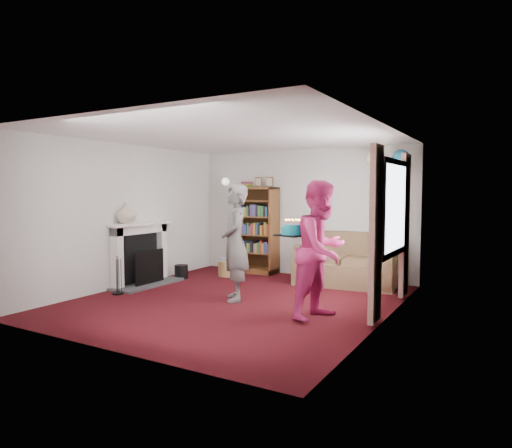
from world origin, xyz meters
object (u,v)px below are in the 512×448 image
Objects in this scene: bookcase at (258,231)px; birthday_cake at (293,231)px; person_striped at (235,243)px; person_magenta at (322,250)px; sofa at (347,265)px.

bookcase is 5.33× the size of birthday_cake.
birthday_cake is at bearing -52.22° from bookcase.
bookcase is 1.10× the size of person_striped.
person_striped is at bearing 94.21° from person_magenta.
bookcase is 3.49m from person_magenta.
sofa is 4.75× the size of birthday_cake.
bookcase is 2.42m from person_striped.
birthday_cake is at bearing 118.57° from person_magenta.
bookcase is at bearing 168.04° from sofa.
person_striped is at bearing 162.27° from birthday_cake.
birthday_cake is (-0.38, -0.10, 0.24)m from person_magenta.
sofa is at bearing -6.54° from bookcase.
person_magenta is at bearing -84.98° from sofa.
person_striped reaches higher than birthday_cake.
person_magenta is (0.42, -2.30, 0.56)m from sofa.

